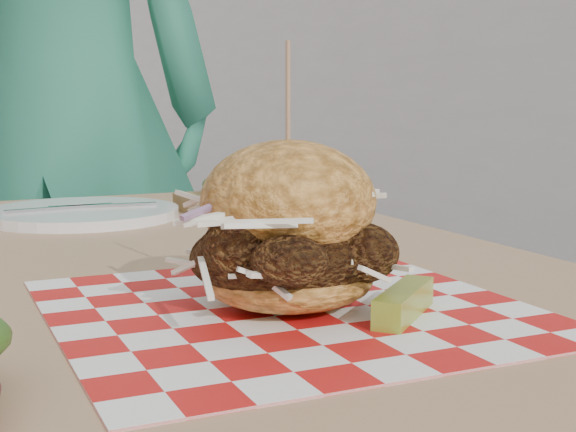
# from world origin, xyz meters

# --- Properties ---
(diner) EXTENTS (0.78, 0.67, 1.81)m
(diner) POSITION_xyz_m (-0.05, 0.75, 0.90)
(diner) COLOR #2B7C5F
(diner) RESTS_ON ground
(patio_table) EXTENTS (0.80, 1.20, 0.75)m
(patio_table) POSITION_xyz_m (-0.13, -0.22, 0.67)
(patio_table) COLOR #A47E5B
(patio_table) RESTS_ON ground
(patio_chair) EXTENTS (0.54, 0.55, 0.95)m
(patio_chair) POSITION_xyz_m (-0.10, 0.76, 0.55)
(patio_chair) COLOR #A47E5B
(patio_chair) RESTS_ON ground
(paper_liner) EXTENTS (0.36, 0.36, 0.00)m
(paper_liner) POSITION_xyz_m (-0.07, -0.43, 0.75)
(paper_liner) COLOR red
(paper_liner) RESTS_ON patio_table
(sandwich) EXTENTS (0.18, 0.18, 0.21)m
(sandwich) POSITION_xyz_m (-0.07, -0.43, 0.81)
(sandwich) COLOR gold
(sandwich) RESTS_ON paper_liner
(pickle_spear) EXTENTS (0.09, 0.08, 0.02)m
(pickle_spear) POSITION_xyz_m (-0.00, -0.50, 0.76)
(pickle_spear) COLOR #98A730
(pickle_spear) RESTS_ON paper_liner
(place_setting) EXTENTS (0.27, 0.27, 0.02)m
(place_setting) POSITION_xyz_m (-0.13, 0.14, 0.76)
(place_setting) COLOR white
(place_setting) RESTS_ON patio_table
(kraft_tray) EXTENTS (0.15, 0.12, 0.06)m
(kraft_tray) POSITION_xyz_m (0.09, 0.12, 0.77)
(kraft_tray) COLOR olive
(kraft_tray) RESTS_ON patio_table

